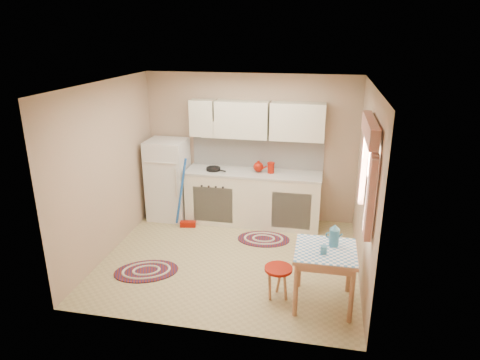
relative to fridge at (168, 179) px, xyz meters
name	(u,v)px	position (x,y,z in m)	size (l,w,h in m)	color
room_shell	(244,149)	(1.54, -1.01, 0.90)	(3.64, 3.60, 2.52)	tan
fridge	(168,179)	(0.00, 0.00, 0.00)	(0.65, 0.60, 1.40)	white
broom	(187,194)	(0.44, -0.35, -0.10)	(0.28, 0.12, 1.20)	#1C53B0
base_cabinets	(253,199)	(1.49, 0.05, -0.26)	(2.25, 0.60, 0.88)	silver
countertop	(253,173)	(1.49, 0.05, 0.20)	(2.27, 0.62, 0.04)	#B8B6AE
frying_pan	(213,169)	(0.82, 0.00, 0.24)	(0.24, 0.24, 0.05)	black
red_kettle	(258,167)	(1.57, 0.05, 0.31)	(0.18, 0.17, 0.18)	#981305
red_canister	(271,168)	(1.78, 0.05, 0.30)	(0.11, 0.11, 0.16)	#981305
table	(324,277)	(2.71, -2.08, -0.34)	(0.72, 0.72, 0.72)	tan
stool	(278,283)	(2.17, -2.07, -0.49)	(0.34, 0.34, 0.42)	#981305
coffee_pot	(334,235)	(2.80, -1.96, 0.17)	(0.15, 0.13, 0.29)	teal
mug	(324,250)	(2.69, -2.18, 0.07)	(0.08, 0.08, 0.10)	teal
rug_center	(264,239)	(1.77, -0.56, -0.69)	(0.83, 0.55, 0.02)	maroon
rug_left	(146,271)	(0.32, -1.84, -0.69)	(0.88, 0.58, 0.02)	maroon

